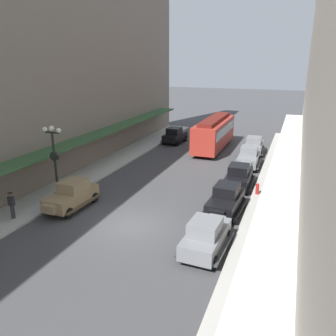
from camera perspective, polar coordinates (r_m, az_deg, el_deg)
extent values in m
plane|color=#424244|center=(20.62, -6.04, -9.56)|extent=(200.00, 200.00, 0.00)
cube|color=#B7B5AD|center=(24.65, -21.90, -5.91)|extent=(3.00, 60.00, 0.15)
cube|color=#B7B5AD|center=(18.78, 15.41, -12.83)|extent=(3.00, 60.00, 0.15)
cube|color=#335933|center=(24.10, -23.75, 0.75)|extent=(1.80, 54.00, 0.16)
cube|color=white|center=(17.48, 18.14, -4.76)|extent=(1.80, 54.00, 0.16)
cube|color=#997F5B|center=(23.41, -15.81, -4.74)|extent=(1.83, 3.96, 0.80)
cube|color=#997F5B|center=(23.33, -15.59, -2.82)|extent=(1.50, 1.75, 0.70)
cube|color=#8C9EA8|center=(23.33, -15.59, -2.82)|extent=(1.42, 1.71, 0.42)
cube|color=#997F5B|center=(21.93, -19.26, -6.51)|extent=(0.95, 0.39, 0.52)
cube|color=#4C3F2D|center=(22.99, -13.87, -5.87)|extent=(0.36, 3.52, 0.12)
cube|color=#4C3F2D|center=(24.11, -17.53, -5.06)|extent=(0.36, 3.52, 0.12)
cylinder|color=black|center=(22.13, -16.25, -7.25)|extent=(0.24, 0.69, 0.68)
cylinder|color=black|center=(23.13, -19.40, -6.46)|extent=(0.24, 0.69, 0.68)
cylinder|color=black|center=(24.10, -12.22, -4.82)|extent=(0.24, 0.69, 0.68)
cylinder|color=black|center=(25.02, -15.27, -4.21)|extent=(0.24, 0.69, 0.68)
cube|color=black|center=(26.69, 11.75, -1.63)|extent=(1.79, 3.94, 0.80)
cube|color=black|center=(26.22, 11.77, -0.25)|extent=(1.48, 1.73, 0.70)
cube|color=#8C9EA8|center=(26.22, 11.77, -0.25)|extent=(1.41, 1.70, 0.42)
cube|color=black|center=(28.68, 12.37, -0.19)|extent=(0.94, 0.38, 0.52)
cube|color=black|center=(26.93, 9.71, -2.05)|extent=(0.32, 3.51, 0.12)
cube|color=black|center=(26.70, 13.72, -2.49)|extent=(0.32, 3.51, 0.12)
cylinder|color=black|center=(28.21, 10.48, -1.35)|extent=(0.24, 0.68, 0.68)
cylinder|color=black|center=(28.02, 13.73, -1.69)|extent=(0.24, 0.68, 0.68)
cylinder|color=black|center=(25.67, 9.46, -3.23)|extent=(0.24, 0.68, 0.68)
cylinder|color=black|center=(25.47, 13.04, -3.63)|extent=(0.24, 0.68, 0.68)
cube|color=slate|center=(36.47, 14.12, 3.44)|extent=(1.85, 3.96, 0.80)
cube|color=slate|center=(36.06, 14.17, 4.50)|extent=(1.50, 1.75, 0.70)
cube|color=#8C9EA8|center=(36.06, 14.17, 4.50)|extent=(1.43, 1.72, 0.42)
cube|color=slate|center=(38.53, 14.42, 4.24)|extent=(0.95, 0.40, 0.52)
cube|color=#393A3D|center=(36.63, 12.61, 3.09)|extent=(0.37, 3.52, 0.12)
cube|color=#393A3D|center=(36.49, 15.57, 2.81)|extent=(0.37, 3.52, 0.12)
cylinder|color=black|center=(37.95, 13.05, 3.44)|extent=(0.25, 0.69, 0.68)
cylinder|color=black|center=(37.84, 15.48, 3.21)|extent=(0.25, 0.69, 0.68)
cylinder|color=black|center=(35.32, 12.57, 2.42)|extent=(0.25, 0.69, 0.68)
cylinder|color=black|center=(35.20, 15.18, 2.17)|extent=(0.25, 0.69, 0.68)
cube|color=slate|center=(31.88, 13.28, 1.46)|extent=(1.83, 3.96, 0.80)
cube|color=slate|center=(31.92, 13.42, 2.87)|extent=(1.50, 1.75, 0.70)
cube|color=#8C9EA8|center=(31.92, 13.42, 2.87)|extent=(1.42, 1.71, 0.42)
cube|color=slate|center=(29.83, 12.84, 0.47)|extent=(0.95, 0.39, 0.52)
cube|color=#393A3D|center=(31.90, 14.93, 0.74)|extent=(0.36, 3.52, 0.12)
cube|color=#393A3D|center=(32.06, 11.55, 1.07)|extent=(0.36, 3.52, 0.12)
cylinder|color=black|center=(30.63, 14.44, -0.08)|extent=(0.24, 0.69, 0.68)
cylinder|color=black|center=(30.77, 11.46, 0.22)|extent=(0.24, 0.69, 0.68)
cylinder|color=black|center=(33.24, 14.86, 1.29)|extent=(0.24, 0.69, 0.68)
cylinder|color=black|center=(33.37, 12.11, 1.55)|extent=(0.24, 0.69, 0.68)
cube|color=black|center=(40.20, 1.16, 5.28)|extent=(1.85, 3.96, 0.80)
cube|color=black|center=(39.81, 1.03, 6.26)|extent=(1.51, 1.75, 0.70)
cube|color=#8C9EA8|center=(39.81, 1.03, 6.26)|extent=(1.43, 1.72, 0.42)
cube|color=black|center=(42.13, 2.26, 5.92)|extent=(0.95, 0.40, 0.52)
cube|color=black|center=(40.62, -0.09, 4.95)|extent=(0.38, 3.52, 0.12)
cube|color=black|center=(39.93, 2.43, 4.71)|extent=(0.38, 3.52, 0.12)
cylinder|color=black|center=(41.82, 0.83, 5.21)|extent=(0.25, 0.69, 0.68)
cylinder|color=black|center=(41.24, 2.92, 5.01)|extent=(0.25, 0.69, 0.68)
cylinder|color=black|center=(39.37, -0.68, 4.42)|extent=(0.25, 0.69, 0.68)
cylinder|color=black|center=(38.76, 1.51, 4.20)|extent=(0.25, 0.69, 0.68)
cube|color=slate|center=(17.80, 6.38, -11.59)|extent=(1.85, 3.96, 0.80)
cube|color=slate|center=(17.23, 6.22, -9.80)|extent=(1.50, 1.75, 0.70)
cube|color=#8C9EA8|center=(17.23, 6.22, -9.80)|extent=(1.43, 1.72, 0.42)
cube|color=slate|center=(19.60, 8.23, -8.60)|extent=(0.95, 0.40, 0.52)
cube|color=#393A3D|center=(18.21, 3.42, -11.94)|extent=(0.37, 3.52, 0.12)
cube|color=#393A3D|center=(17.76, 9.35, -13.00)|extent=(0.37, 3.52, 0.12)
cylinder|color=black|center=(19.34, 5.22, -10.36)|extent=(0.25, 0.69, 0.68)
cylinder|color=black|center=(18.98, 9.94, -11.15)|extent=(0.25, 0.69, 0.68)
cylinder|color=black|center=(17.11, 2.28, -14.36)|extent=(0.25, 0.69, 0.68)
cylinder|color=black|center=(16.70, 7.66, -15.41)|extent=(0.25, 0.69, 0.68)
cube|color=black|center=(22.12, 9.58, -5.64)|extent=(1.86, 3.97, 0.80)
cube|color=black|center=(22.06, 9.83, -3.61)|extent=(1.51, 1.76, 0.70)
cube|color=#8C9EA8|center=(22.06, 9.83, -3.61)|extent=(1.44, 1.72, 0.42)
cube|color=black|center=(20.21, 8.09, -7.75)|extent=(0.95, 0.40, 0.52)
cube|color=black|center=(22.07, 11.94, -6.75)|extent=(0.39, 3.52, 0.12)
cube|color=black|center=(22.46, 7.17, -6.04)|extent=(0.39, 3.52, 0.12)
cylinder|color=black|center=(20.91, 10.76, -8.34)|extent=(0.25, 0.69, 0.68)
cylinder|color=black|center=(21.26, 6.49, -7.68)|extent=(0.25, 0.69, 0.68)
cylinder|color=black|center=(23.36, 12.28, -5.58)|extent=(0.25, 0.69, 0.68)
cylinder|color=black|center=(23.67, 8.44, -5.03)|extent=(0.25, 0.69, 0.68)
cube|color=#A52D23|center=(37.40, 7.69, 5.76)|extent=(2.51, 9.60, 2.70)
cube|color=#5B1913|center=(37.11, 7.79, 8.07)|extent=(1.51, 8.64, 0.36)
cube|color=#8C9EA8|center=(37.30, 7.72, 6.47)|extent=(2.54, 8.84, 0.95)
cube|color=black|center=(40.48, 8.55, 4.39)|extent=(2.00, 1.20, 0.40)
cube|color=black|center=(35.04, 6.49, 2.38)|extent=(2.00, 1.20, 0.40)
cube|color=black|center=(24.87, -17.82, -4.43)|extent=(0.44, 0.44, 0.50)
cylinder|color=black|center=(24.11, -18.34, 0.75)|extent=(0.16, 0.16, 4.20)
cube|color=black|center=(23.62, -18.84, 5.63)|extent=(1.10, 0.10, 0.10)
sphere|color=white|center=(23.93, -19.90, 6.11)|extent=(0.32, 0.32, 0.32)
sphere|color=white|center=(23.24, -17.82, 5.99)|extent=(0.32, 0.32, 0.32)
sphere|color=white|center=(23.56, -18.90, 6.29)|extent=(0.36, 0.36, 0.36)
cylinder|color=black|center=(23.98, -18.46, 1.89)|extent=(0.64, 0.18, 0.64)
cylinder|color=silver|center=(24.05, -18.31, 1.95)|extent=(0.56, 0.02, 0.56)
cylinder|color=#B21E19|center=(25.33, 14.70, -3.49)|extent=(0.24, 0.24, 0.70)
sphere|color=#B21E19|center=(25.21, 14.76, -2.71)|extent=(0.20, 0.20, 0.20)
cylinder|color=#4C4238|center=(32.75, 19.63, 1.02)|extent=(0.24, 0.24, 0.85)
cube|color=#8C6647|center=(32.57, 19.76, 2.21)|extent=(0.36, 0.22, 0.56)
sphere|color=brown|center=(32.47, 19.83, 2.89)|extent=(0.22, 0.22, 0.22)
cylinder|color=#2D2D33|center=(22.93, -24.53, -6.66)|extent=(0.24, 0.24, 0.85)
cube|color=#26262D|center=(22.67, -24.75, -5.04)|extent=(0.36, 0.22, 0.56)
sphere|color=brown|center=(22.53, -24.88, -4.09)|extent=(0.22, 0.22, 0.22)
cylinder|color=black|center=(22.49, -24.92, -3.81)|extent=(0.28, 0.28, 0.04)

